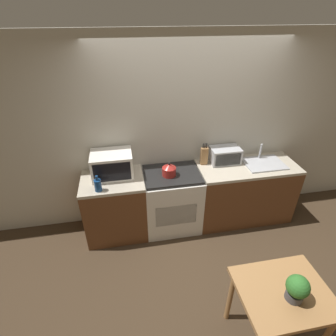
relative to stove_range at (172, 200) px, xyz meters
The scene contains 13 objects.
ground_plane 0.82m from the stove_range, 64.73° to the right, with size 16.00×16.00×0.00m, color #3D2D1E.
wall_back 0.96m from the stove_range, 49.26° to the left, with size 10.00×0.06×2.60m.
counter_left_run 0.79m from the stove_range, behind, with size 0.80×0.62×0.90m.
counter_right_run 1.08m from the stove_range, ahead, with size 1.39×0.62×0.90m.
stove_range is the anchor object (origin of this frame).
kettle 0.54m from the stove_range, 142.47° to the right, with size 0.18×0.18×0.19m.
microwave 0.98m from the stove_range, behind, with size 0.52×0.38×0.32m.
bottle 1.10m from the stove_range, 167.06° to the right, with size 0.08×0.08×0.21m.
knife_block 0.77m from the stove_range, 18.55° to the left, with size 0.10×0.06×0.32m.
toaster_oven 0.98m from the stove_range, 11.21° to the left, with size 0.41×0.26×0.22m.
sink_basin 1.39m from the stove_range, ahead, with size 0.55×0.42×0.24m.
dining_table 1.85m from the stove_range, 70.11° to the right, with size 0.77×0.63×0.74m.
potted_plant 1.96m from the stove_range, 69.96° to the right, with size 0.18×0.18×0.25m.
Camera 1 is at (-0.88, -2.24, 2.78)m, focal length 28.00 mm.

